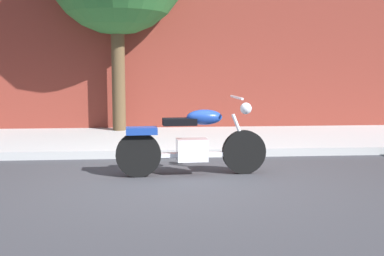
{
  "coord_description": "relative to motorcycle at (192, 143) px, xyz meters",
  "views": [
    {
      "loc": [
        -0.3,
        -6.31,
        1.53
      ],
      "look_at": [
        0.25,
        0.44,
        0.69
      ],
      "focal_mm": 44.49,
      "sensor_mm": 36.0,
      "label": 1
    }
  ],
  "objects": [
    {
      "name": "motorcycle",
      "position": [
        0.0,
        0.0,
        0.0
      ],
      "size": [
        2.19,
        0.7,
        1.14
      ],
      "color": "black",
      "rests_on": "ground"
    },
    {
      "name": "sidewalk",
      "position": [
        -0.25,
        3.0,
        -0.41
      ],
      "size": [
        23.94,
        3.3,
        0.14
      ],
      "primitive_type": "cube",
      "color": "#AFAFAF",
      "rests_on": "ground"
    },
    {
      "name": "ground_plane",
      "position": [
        -0.25,
        -0.45,
        -0.48
      ],
      "size": [
        60.0,
        60.0,
        0.0
      ],
      "primitive_type": "plane",
      "color": "#38383D"
    }
  ]
}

